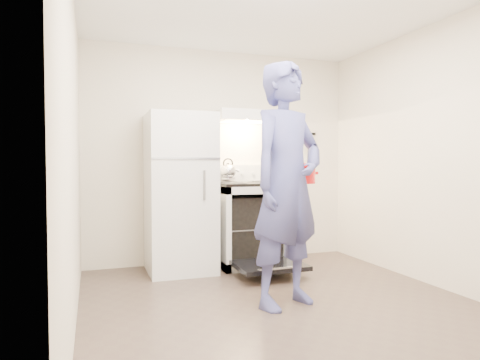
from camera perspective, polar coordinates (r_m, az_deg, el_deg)
name	(u,v)px	position (r m, az deg, el deg)	size (l,w,h in m)	color
floor	(286,307)	(3.64, 6.17, -16.51)	(3.60, 3.60, 0.00)	#4A3C33
back_wall	(222,157)	(5.13, -2.41, 3.12)	(3.20, 0.02, 2.50)	beige
refrigerator	(180,193)	(4.66, -8.00, -1.73)	(0.70, 0.70, 1.70)	silver
stove_body	(249,225)	(4.95, 1.27, -6.02)	(0.76, 0.65, 0.92)	silver
cooktop	(249,184)	(4.90, 1.27, -0.52)	(0.76, 0.65, 0.03)	black
backsplash	(241,173)	(5.17, 0.17, 0.89)	(0.76, 0.07, 0.20)	silver
oven_door	(270,265)	(4.47, 3.98, -11.30)	(0.70, 0.54, 0.04)	black
oven_rack	(249,227)	(4.95, 1.27, -6.25)	(0.60, 0.52, 0.01)	gray
range_hood	(247,117)	(5.00, 0.97, 8.43)	(0.76, 0.50, 0.12)	silver
knife_strip	(301,134)	(5.53, 8.18, 6.14)	(0.40, 0.02, 0.03)	black
pizza_stone	(244,225)	(5.00, 0.56, -6.01)	(0.30, 0.30, 0.02)	#976E50
tea_kettle	(228,170)	(4.99, -1.60, 1.30)	(0.23, 0.19, 0.28)	#B5B5B9
utensil_jar	(278,175)	(4.75, 5.05, 0.71)	(0.09, 0.09, 0.13)	silver
person	(287,184)	(3.52, 6.31, -0.53)	(0.73, 0.48, 2.00)	navy
dutch_oven	(298,175)	(3.88, 7.73, 0.62)	(0.38, 0.31, 0.24)	#BF0A0D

